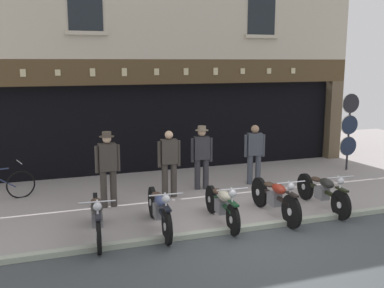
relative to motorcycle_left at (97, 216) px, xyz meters
The scene contains 13 objects.
ground 3.23m from the motorcycle_left, 30.76° to the right, with size 23.87×22.00×0.18m.
shop_facade 7.05m from the motorcycle_left, 66.66° to the left, with size 12.17×4.42×6.23m.
motorcycle_left is the anchor object (origin of this frame).
motorcycle_center_left 1.19m from the motorcycle_left, ahead, with size 0.62×2.10×0.92m.
motorcycle_center 2.48m from the motorcycle_left, ahead, with size 0.62×1.91×0.90m.
motorcycle_center_right 3.69m from the motorcycle_left, ahead, with size 0.62×2.06×0.93m.
motorcycle_right 4.93m from the motorcycle_left, ahead, with size 0.62×2.06×0.91m.
salesman_left 1.88m from the motorcycle_left, 74.70° to the left, with size 0.56×0.33×1.72m.
shopkeeper_center 2.84m from the motorcycle_left, 45.28° to the left, with size 0.56×0.25×1.63m.
salesman_right 3.83m from the motorcycle_left, 39.07° to the left, with size 0.55×0.34×1.64m.
assistant_far_right 5.06m from the motorcycle_left, 28.22° to the left, with size 0.55×0.29×1.60m.
tyre_sign_pole 8.40m from the motorcycle_left, 20.19° to the left, with size 0.59×0.06×2.32m.
advert_board_near 4.97m from the motorcycle_left, 78.96° to the left, with size 0.78×0.03×0.97m.
Camera 1 is at (-3.63, -7.30, 3.24)m, focal length 41.46 mm.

